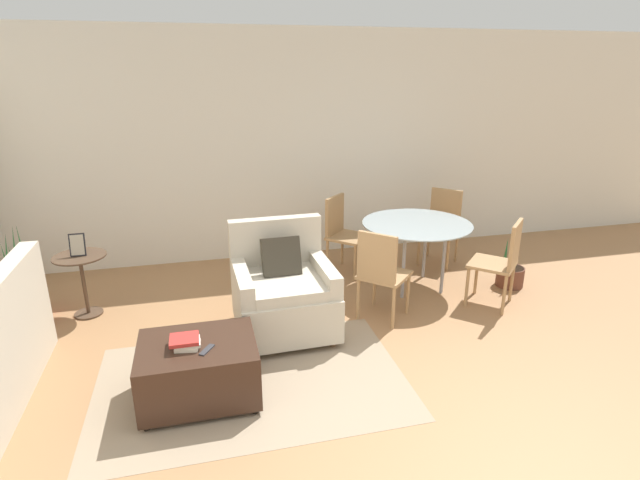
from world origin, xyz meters
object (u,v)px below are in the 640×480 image
potted_plant (22,303)px  picture_frame (77,245)px  side_table (82,273)px  dining_chair_far_left (342,229)px  dining_table (416,230)px  dining_chair_far_right (442,221)px  potted_plant_small (510,274)px  ottoman (199,369)px  tv_remote_primary (207,350)px  book_stack (186,342)px  dining_chair_near_left (381,270)px  dining_chair_near_right (502,258)px  armchair (283,293)px

potted_plant → picture_frame: bearing=-0.2°
side_table → dining_chair_far_left: (2.73, 0.48, 0.08)m
dining_table → dining_chair_far_left: 0.91m
picture_frame → dining_table: 3.37m
dining_table → dining_chair_far_right: size_ratio=1.29×
picture_frame → potted_plant_small: picture_frame is taller
dining_chair_far_left → ottoman: bearing=-129.0°
tv_remote_primary → dining_chair_far_right: size_ratio=0.16×
ottoman → dining_chair_far_left: bearing=51.0°
ottoman → book_stack: bearing=-158.1°
picture_frame → dining_table: size_ratio=0.18×
book_stack → potted_plant_small: size_ratio=0.39×
picture_frame → dining_chair_far_left: 2.78m
potted_plant → dining_chair_far_left: size_ratio=1.09×
picture_frame → dining_table: (3.36, -0.16, -0.06)m
potted_plant → dining_chair_far_right: bearing=5.9°
dining_chair_near_left → potted_plant: bearing=166.4°
side_table → dining_chair_near_right: (4.00, -0.80, 0.08)m
side_table → ottoman: bearing=-57.0°
side_table → dining_chair_near_left: size_ratio=0.69×
book_stack → side_table: side_table is taller
ottoman → potted_plant: size_ratio=0.84×
tv_remote_primary → side_table: size_ratio=0.23×
armchair → potted_plant: bearing=162.0°
picture_frame → dining_chair_far_right: (4.00, 0.48, -0.21)m
dining_chair_near_right → dining_chair_far_right: size_ratio=1.00×
potted_plant → potted_plant_small: size_ratio=1.81×
dining_chair_far_left → dining_chair_far_right: 1.27m
book_stack → dining_chair_near_left: size_ratio=0.23×
dining_chair_near_left → picture_frame: bearing=163.7°
book_stack → tv_remote_primary: size_ratio=1.47×
armchair → picture_frame: (-1.81, 0.77, 0.35)m
ottoman → dining_chair_far_right: (2.96, 2.08, 0.27)m
potted_plant → dining_chair_near_left: bearing=-13.6°
armchair → book_stack: bearing=-134.0°
dining_chair_far_left → dining_chair_far_right: size_ratio=1.00×
armchair → potted_plant: size_ratio=1.01×
book_stack → dining_chair_far_right: (3.02, 2.11, 0.03)m
tv_remote_primary → side_table: side_table is taller
book_stack → potted_plant_small: potted_plant_small is taller
armchair → ottoman: 1.14m
book_stack → tv_remote_primary: book_stack is taller
side_table → dining_chair_near_left: 2.84m
side_table → potted_plant: bearing=179.8°
dining_table → potted_plant_small: 1.19m
tv_remote_primary → side_table: 2.04m
dining_chair_far_left → picture_frame: bearing=-170.1°
armchair → tv_remote_primary: 1.18m
potted_plant → dining_table: (3.93, -0.16, 0.47)m
armchair → potted_plant: armchair is taller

